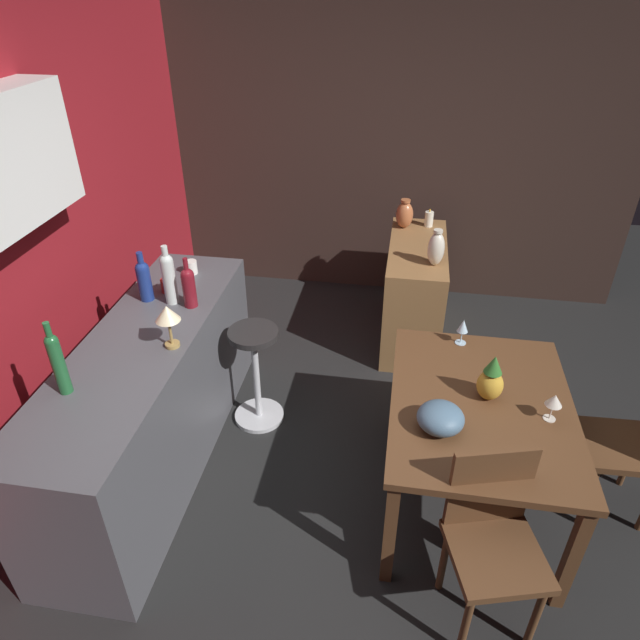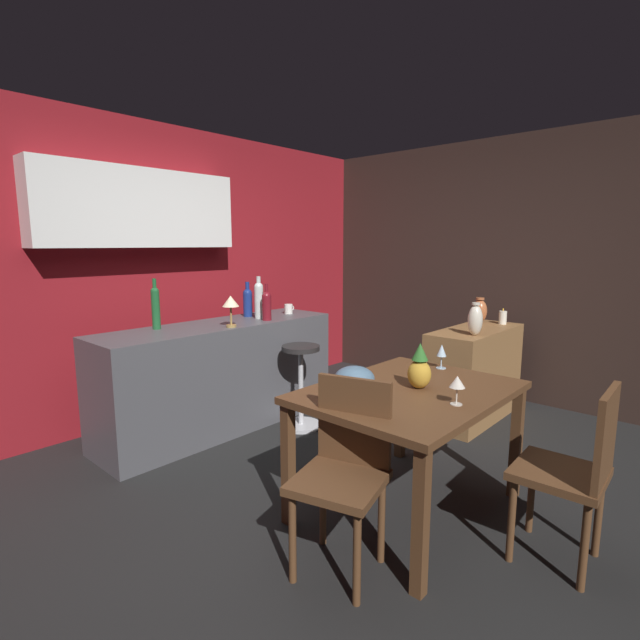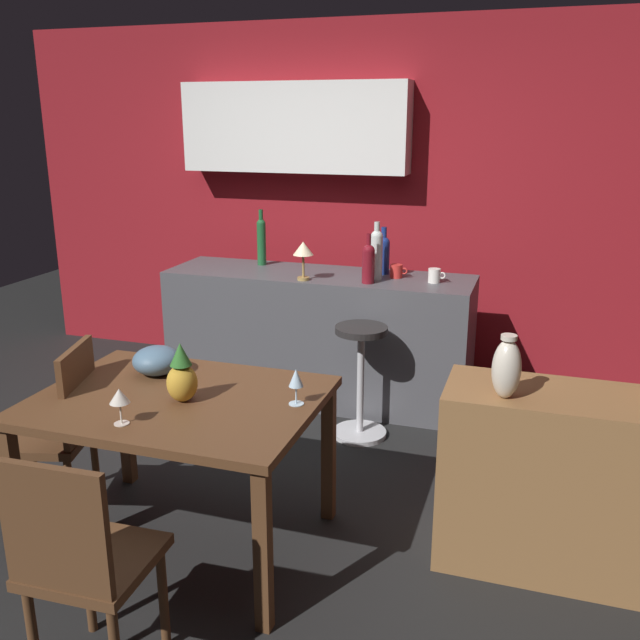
{
  "view_description": "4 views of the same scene",
  "coord_description": "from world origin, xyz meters",
  "px_view_note": "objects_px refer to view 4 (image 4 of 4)",
  "views": [
    {
      "loc": [
        -2.13,
        1.0,
        1.73
      ],
      "look_at": [
        0.63,
        0.56,
        0.87
      ],
      "focal_mm": 26.88,
      "sensor_mm": 36.0,
      "label": 1
    },
    {
      "loc": [
        -2.3,
        0.85,
        2.37
      ],
      "look_at": [
        0.54,
        0.56,
        0.79
      ],
      "focal_mm": 32.62,
      "sensor_mm": 36.0,
      "label": 2
    },
    {
      "loc": [
        -1.89,
        -1.85,
        1.79
      ],
      "look_at": [
        0.57,
        0.35,
        0.87
      ],
      "focal_mm": 31.2,
      "sensor_mm": 36.0,
      "label": 3
    },
    {
      "loc": [
        0.55,
        -3.7,
        2.29
      ],
      "look_at": [
        0.57,
        0.37,
        0.79
      ],
      "focal_mm": 29.3,
      "sensor_mm": 36.0,
      "label": 4
    }
  ],
  "objects_px": {
    "wine_bottle_green": "(262,212)",
    "pillar_candle_tall": "(532,296)",
    "dining_table": "(242,331)",
    "pillar_candle_short": "(515,298)",
    "wine_glass_right": "(304,311)",
    "counter_lamp": "(236,219)",
    "sideboard_cabinet": "(480,365)",
    "bar_stool": "(271,300)",
    "wine_bottle_amber": "(164,216)",
    "wine_bottle_clear": "(195,217)",
    "pineapple_centerpiece": "(257,297)",
    "cup_red": "(184,223)",
    "cup_white": "(211,225)",
    "cup_mustard": "(349,231)",
    "chair_near_window": "(157,356)",
    "wine_glass_left": "(297,295)",
    "wine_glass_center": "(242,293)",
    "fruit_bowl": "(223,324)",
    "vase_copper": "(444,306)"
  },
  "relations": [
    {
      "from": "wine_glass_center",
      "to": "cup_mustard",
      "type": "bearing_deg",
      "value": 56.61
    },
    {
      "from": "bar_stool",
      "to": "cup_white",
      "type": "height_order",
      "value": "cup_white"
    },
    {
      "from": "sideboard_cabinet",
      "to": "wine_glass_right",
      "type": "xyz_separation_m",
      "value": [
        -1.25,
        -0.07,
        0.46
      ]
    },
    {
      "from": "wine_glass_left",
      "to": "pillar_candle_tall",
      "type": "relative_size",
      "value": 1.1
    },
    {
      "from": "bar_stool",
      "to": "wine_bottle_amber",
      "type": "height_order",
      "value": "wine_bottle_amber"
    },
    {
      "from": "sideboard_cabinet",
      "to": "pillar_candle_tall",
      "type": "distance_m",
      "value": 0.61
    },
    {
      "from": "chair_near_window",
      "to": "wine_glass_left",
      "type": "height_order",
      "value": "wine_glass_left"
    },
    {
      "from": "wine_glass_left",
      "to": "cup_mustard",
      "type": "height_order",
      "value": "cup_mustard"
    },
    {
      "from": "dining_table",
      "to": "wine_bottle_amber",
      "type": "bearing_deg",
      "value": 119.76
    },
    {
      "from": "wine_glass_left",
      "to": "cup_white",
      "type": "height_order",
      "value": "cup_white"
    },
    {
      "from": "pillar_candle_tall",
      "to": "cup_mustard",
      "type": "bearing_deg",
      "value": 128.95
    },
    {
      "from": "dining_table",
      "to": "cup_red",
      "type": "xyz_separation_m",
      "value": [
        -0.83,
        1.85,
        0.3
      ]
    },
    {
      "from": "wine_glass_right",
      "to": "dining_table",
      "type": "bearing_deg",
      "value": 161.1
    },
    {
      "from": "counter_lamp",
      "to": "sideboard_cabinet",
      "type": "bearing_deg",
      "value": -40.66
    },
    {
      "from": "chair_near_window",
      "to": "pillar_candle_short",
      "type": "distance_m",
      "value": 2.56
    },
    {
      "from": "wine_glass_right",
      "to": "wine_bottle_clear",
      "type": "relative_size",
      "value": 0.55
    },
    {
      "from": "wine_glass_left",
      "to": "pillar_candle_short",
      "type": "bearing_deg",
      "value": -2.29
    },
    {
      "from": "wine_glass_center",
      "to": "pineapple_centerpiece",
      "type": "relative_size",
      "value": 0.52
    },
    {
      "from": "cup_mustard",
      "to": "vase_copper",
      "type": "height_order",
      "value": "vase_copper"
    },
    {
      "from": "wine_bottle_green",
      "to": "pillar_candle_short",
      "type": "height_order",
      "value": "wine_bottle_green"
    },
    {
      "from": "wine_bottle_clear",
      "to": "pillar_candle_short",
      "type": "height_order",
      "value": "wine_bottle_clear"
    },
    {
      "from": "wine_glass_center",
      "to": "wine_bottle_amber",
      "type": "bearing_deg",
      "value": 122.66
    },
    {
      "from": "cup_white",
      "to": "wine_glass_right",
      "type": "bearing_deg",
      "value": -62.76
    },
    {
      "from": "sideboard_cabinet",
      "to": "cup_red",
      "type": "xyz_separation_m",
      "value": [
        -2.52,
        1.93,
        0.54
      ]
    },
    {
      "from": "bar_stool",
      "to": "cup_red",
      "type": "xyz_separation_m",
      "value": [
        -0.92,
        0.63,
        0.59
      ]
    },
    {
      "from": "wine_bottle_green",
      "to": "pillar_candle_tall",
      "type": "bearing_deg",
      "value": -40.88
    },
    {
      "from": "counter_lamp",
      "to": "pineapple_centerpiece",
      "type": "bearing_deg",
      "value": -76.62
    },
    {
      "from": "cup_mustard",
      "to": "cup_white",
      "type": "distance_m",
      "value": 1.4
    },
    {
      "from": "wine_bottle_green",
      "to": "fruit_bowl",
      "type": "bearing_deg",
      "value": -91.8
    },
    {
      "from": "wine_glass_left",
      "to": "wine_bottle_clear",
      "type": "xyz_separation_m",
      "value": [
        -1.06,
        1.57,
        0.18
      ]
    },
    {
      "from": "cup_mustard",
      "to": "pillar_candle_tall",
      "type": "relative_size",
      "value": 0.71
    },
    {
      "from": "dining_table",
      "to": "pillar_candle_short",
      "type": "height_order",
      "value": "pillar_candle_short"
    },
    {
      "from": "wine_glass_left",
      "to": "wine_bottle_green",
      "type": "relative_size",
      "value": 0.53
    },
    {
      "from": "counter_lamp",
      "to": "cup_mustard",
      "type": "bearing_deg",
      "value": -3.37
    },
    {
      "from": "bar_stool",
      "to": "cup_white",
      "type": "xyz_separation_m",
      "value": [
        -0.63,
        0.53,
        0.59
      ]
    },
    {
      "from": "cup_red",
      "to": "cup_mustard",
      "type": "bearing_deg",
      "value": -11.1
    },
    {
      "from": "sideboard_cabinet",
      "to": "pineapple_centerpiece",
      "type": "relative_size",
      "value": 3.98
    },
    {
      "from": "bar_stool",
      "to": "wine_bottle_clear",
      "type": "xyz_separation_m",
      "value": [
        -0.76,
        0.44,
        0.7
      ]
    },
    {
      "from": "dining_table",
      "to": "pineapple_centerpiece",
      "type": "relative_size",
      "value": 4.0
    },
    {
      "from": "wine_bottle_amber",
      "to": "bar_stool",
      "type": "bearing_deg",
      "value": -25.09
    },
    {
      "from": "cup_white",
      "to": "counter_lamp",
      "type": "relative_size",
      "value": 0.54
    },
    {
      "from": "pillar_candle_short",
      "to": "counter_lamp",
      "type": "bearing_deg",
      "value": 144.45
    },
    {
      "from": "pillar_candle_tall",
      "to": "chair_near_window",
      "type": "bearing_deg",
      "value": -178.13
    },
    {
      "from": "dining_table",
      "to": "pillar_candle_tall",
      "type": "distance_m",
      "value": 2.06
    },
    {
      "from": "pineapple_centerpiece",
      "to": "wine_bottle_clear",
      "type": "relative_size",
      "value": 0.88
    },
    {
      "from": "cup_red",
      "to": "cup_white",
      "type": "bearing_deg",
      "value": -19.37
    },
    {
      "from": "wine_glass_right",
      "to": "cup_red",
      "type": "height_order",
      "value": "cup_red"
    },
    {
      "from": "wine_glass_left",
      "to": "wine_bottle_clear",
      "type": "relative_size",
      "value": 0.56
    },
    {
      "from": "wine_glass_center",
      "to": "fruit_bowl",
      "type": "relative_size",
      "value": 0.7
    },
    {
      "from": "pillar_candle_short",
      "to": "wine_glass_center",
      "type": "bearing_deg",
      "value": 174.73
    }
  ]
}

